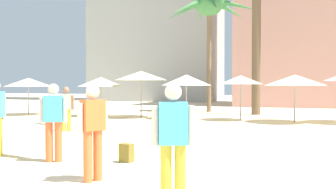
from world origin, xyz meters
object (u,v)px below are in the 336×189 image
Objects in this scene: cafe_umbrella_2 at (186,80)px; person_far_left at (93,128)px; cafe_umbrella_1 at (101,82)px; cafe_umbrella_7 at (241,80)px; beach_towel at (155,164)px; person_mid_left at (173,139)px; person_mid_center at (66,107)px; cafe_umbrella_5 at (295,80)px; palm_tree_center at (209,6)px; cafe_umbrella_8 at (141,76)px; backpack at (127,154)px; person_near_left at (54,119)px; cafe_umbrella_4 at (28,82)px.

cafe_umbrella_2 is 12.55m from person_far_left.
cafe_umbrella_1 is 1.16× the size of cafe_umbrella_7.
beach_towel is 0.89× the size of person_far_left.
cafe_umbrella_1 is 4.94m from cafe_umbrella_2.
person_far_left is 1.92m from person_mid_left.
person_mid_center is at bearing 139.69° from beach_towel.
cafe_umbrella_7 reaches higher than person_mid_center.
cafe_umbrella_2 is 5.17m from cafe_umbrella_5.
cafe_umbrella_8 is at bearing -115.14° from palm_tree_center.
backpack is 1.78m from person_near_left.
backpack is 3.15m from person_mid_left.
cafe_umbrella_1 is 10.11m from cafe_umbrella_5.
palm_tree_center is 4.69× the size of person_far_left.
palm_tree_center is at bearing 64.86° from cafe_umbrella_8.
cafe_umbrella_4 is 14.29m from person_near_left.
person_near_left is at bearing 122.57° from backpack.
cafe_umbrella_1 reaches higher than backpack.
cafe_umbrella_1 is 0.91× the size of cafe_umbrella_8.
cafe_umbrella_2 is at bearing 174.87° from person_mid_left.
cafe_umbrella_4 is 1.55× the size of person_near_left.
person_near_left is 3.96m from person_mid_left.
person_near_left is (-2.21, -0.48, 0.94)m from beach_towel.
person_mid_center is (-4.48, 4.40, 0.69)m from backpack.
palm_tree_center reaches higher than cafe_umbrella_7.
cafe_umbrella_1 is at bearing -167.79° from person_mid_left.
cafe_umbrella_7 is at bearing -35.36° from person_near_left.
cafe_umbrella_5 is at bearing -2.07° from cafe_umbrella_8.
cafe_umbrella_2 is at bearing -2.04° from cafe_umbrella_1.
cafe_umbrella_2 reaches higher than beach_towel.
cafe_umbrella_8 reaches higher than cafe_umbrella_5.
person_mid_center is at bearing -113.65° from cafe_umbrella_2.
cafe_umbrella_7 is 1.25× the size of person_near_left.
cafe_umbrella_8 reaches higher than person_mid_center.
cafe_umbrella_4 is 15.59m from beach_towel.
beach_towel is 3.61× the size of backpack.
cafe_umbrella_2 is at bearing -0.87° from cafe_umbrella_8.
person_far_left is 0.99× the size of person_mid_left.
person_mid_left is (6.03, -13.22, -1.26)m from cafe_umbrella_8.
cafe_umbrella_2 is 1.17× the size of cafe_umbrella_7.
cafe_umbrella_4 is 15.14m from backpack.
cafe_umbrella_5 is 12.07m from person_near_left.
cafe_umbrella_4 reaches higher than beach_towel.
cafe_umbrella_7 is at bearing 2.51° from cafe_umbrella_4.
person_near_left is at bearing -89.48° from palm_tree_center.
cafe_umbrella_7 is 5.18m from cafe_umbrella_8.
cafe_umbrella_1 is 1.48× the size of person_far_left.
cafe_umbrella_8 is at bearing -175.68° from person_mid_left.
cafe_umbrella_8 is at bearing 177.93° from cafe_umbrella_5.
cafe_umbrella_8 is 1.60× the size of person_near_left.
cafe_umbrella_7 is (2.70, -5.20, -4.74)m from palm_tree_center.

